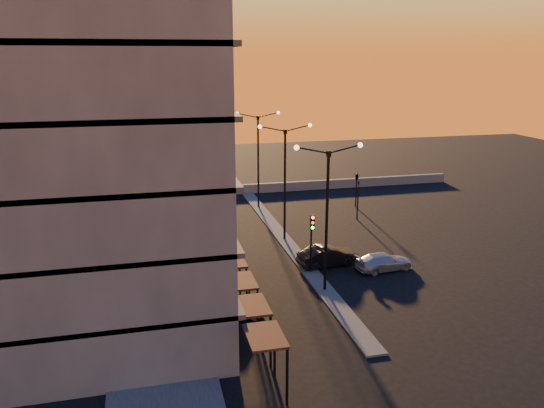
{
  "coord_description": "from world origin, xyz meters",
  "views": [
    {
      "loc": [
        -10.67,
        -29.57,
        14.47
      ],
      "look_at": [
        -1.87,
        6.64,
        4.12
      ],
      "focal_mm": 35.0,
      "sensor_mm": 36.0,
      "label": 1
    }
  ],
  "objects_px": {
    "car_hatchback": "(230,307)",
    "car_sedan": "(328,256)",
    "streetlamp_mid": "(285,173)",
    "car_wagon": "(384,262)",
    "traffic_light_main": "(312,234)"
  },
  "relations": [
    {
      "from": "car_hatchback",
      "to": "car_sedan",
      "type": "xyz_separation_m",
      "value": [
        8.14,
        6.23,
        0.04
      ]
    },
    {
      "from": "car_sedan",
      "to": "car_wagon",
      "type": "height_order",
      "value": "car_sedan"
    },
    {
      "from": "streetlamp_mid",
      "to": "car_hatchback",
      "type": "height_order",
      "value": "streetlamp_mid"
    },
    {
      "from": "car_hatchback",
      "to": "car_wagon",
      "type": "distance_m",
      "value": 12.56
    },
    {
      "from": "traffic_light_main",
      "to": "car_wagon",
      "type": "relative_size",
      "value": 1.02
    },
    {
      "from": "streetlamp_mid",
      "to": "car_wagon",
      "type": "distance_m",
      "value": 10.52
    },
    {
      "from": "car_hatchback",
      "to": "car_wagon",
      "type": "bearing_deg",
      "value": -71.27
    },
    {
      "from": "car_hatchback",
      "to": "car_sedan",
      "type": "relative_size",
      "value": 0.91
    },
    {
      "from": "streetlamp_mid",
      "to": "car_sedan",
      "type": "relative_size",
      "value": 2.15
    },
    {
      "from": "car_hatchback",
      "to": "car_sedan",
      "type": "bearing_deg",
      "value": -55.1
    },
    {
      "from": "car_hatchback",
      "to": "car_sedan",
      "type": "distance_m",
      "value": 10.25
    },
    {
      "from": "traffic_light_main",
      "to": "car_sedan",
      "type": "bearing_deg",
      "value": 34.97
    },
    {
      "from": "traffic_light_main",
      "to": "car_sedan",
      "type": "relative_size",
      "value": 0.96
    },
    {
      "from": "streetlamp_mid",
      "to": "car_wagon",
      "type": "xyz_separation_m",
      "value": [
        5.21,
        -7.66,
        -4.99
      ]
    },
    {
      "from": "traffic_light_main",
      "to": "car_hatchback",
      "type": "bearing_deg",
      "value": -141.97
    }
  ]
}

